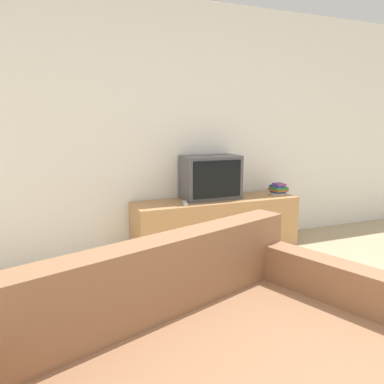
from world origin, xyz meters
The scene contains 5 objects.
wall_back centered at (0.00, 3.03, 1.30)m, with size 9.00×0.06×2.60m.
tv_stand centered at (0.58, 2.74, 0.28)m, with size 1.79×0.47×0.55m.
television centered at (0.54, 2.82, 0.78)m, with size 0.62×0.33×0.46m.
book_stack centered at (1.36, 2.74, 0.61)m, with size 0.17×0.19×0.13m.
remote_on_stand centered at (0.18, 2.64, 0.56)m, with size 0.09×0.17×0.02m.
Camera 1 is at (-1.16, -0.76, 1.35)m, focal length 35.00 mm.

